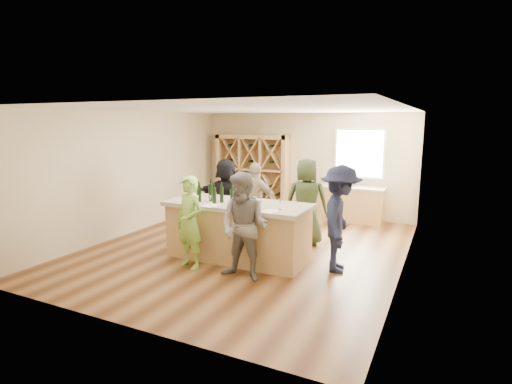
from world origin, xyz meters
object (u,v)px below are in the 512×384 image
at_px(wine_bottle_e, 222,195).
at_px(person_far_mid, 255,201).
at_px(person_near_right, 244,227).
at_px(wine_bottle_a, 198,193).
at_px(person_server, 340,219).
at_px(wine_bottle_b, 199,194).
at_px(person_far_left, 226,196).
at_px(wine_bottle_f, 232,198).
at_px(tasting_counter_base, 238,233).
at_px(sink, 344,182).
at_px(person_far_right, 307,202).
at_px(wine_bottle_d, 214,196).
at_px(wine_rack, 252,173).
at_px(wine_bottle_c, 211,193).
at_px(person_near_left, 190,222).

xyz_separation_m(wine_bottle_e, person_far_mid, (0.02, 1.41, -0.38)).
bearing_deg(person_near_right, wine_bottle_a, 152.40).
distance_m(person_server, person_far_mid, 2.41).
xyz_separation_m(wine_bottle_b, person_far_left, (-0.41, 1.72, -0.35)).
bearing_deg(wine_bottle_f, tasting_counter_base, 99.46).
relative_size(sink, person_far_right, 0.30).
distance_m(wine_bottle_a, person_near_right, 1.59).
bearing_deg(wine_bottle_d, wine_rack, 107.02).
height_order(wine_rack, wine_bottle_b, wine_rack).
bearing_deg(wine_bottle_c, person_far_mid, 78.99).
bearing_deg(wine_bottle_e, person_server, 8.16).
bearing_deg(person_server, person_far_right, 29.57).
height_order(person_near_right, wine_bottle_f, person_near_right).
bearing_deg(person_far_right, person_near_left, 41.01).
bearing_deg(tasting_counter_base, wine_bottle_d, -144.19).
height_order(wine_bottle_a, person_near_right, person_near_right).
height_order(tasting_counter_base, wine_bottle_f, wine_bottle_f).
xyz_separation_m(tasting_counter_base, wine_bottle_b, (-0.70, -0.22, 0.72)).
bearing_deg(person_server, person_near_left, 101.83).
height_order(wine_rack, sink, wine_rack).
relative_size(wine_rack, tasting_counter_base, 0.85).
bearing_deg(person_server, person_far_left, 56.21).
height_order(wine_rack, person_far_left, wine_rack).
bearing_deg(wine_rack, person_far_left, -78.05).
distance_m(tasting_counter_base, person_near_left, 1.00).
height_order(wine_rack, person_near_right, wine_rack).
distance_m(sink, person_far_mid, 2.86).
bearing_deg(wine_rack, person_near_right, -65.18).
bearing_deg(wine_bottle_c, wine_bottle_b, -141.31).
bearing_deg(sink, wine_rack, 178.51).
height_order(sink, person_server, person_server).
bearing_deg(person_near_left, sink, 84.58).
bearing_deg(wine_rack, wine_bottle_a, -78.42).
relative_size(sink, person_far_left, 0.31).
xyz_separation_m(person_near_right, person_far_mid, (-0.83, 2.14, -0.04)).
xyz_separation_m(person_server, person_far_mid, (-2.14, 1.10, -0.08)).
distance_m(person_far_mid, person_far_right, 1.14).
xyz_separation_m(wine_bottle_a, wine_bottle_f, (0.85, -0.20, 0.01)).
bearing_deg(person_near_left, wine_bottle_b, 119.85).
distance_m(person_near_right, person_far_right, 2.26).
xyz_separation_m(sink, wine_bottle_b, (-1.78, -4.04, 0.21)).
distance_m(wine_rack, wine_bottle_a, 4.07).
xyz_separation_m(wine_bottle_d, person_near_left, (-0.19, -0.53, -0.41)).
relative_size(wine_bottle_c, person_far_left, 0.19).
xyz_separation_m(person_server, person_far_left, (-2.99, 1.30, -0.06)).
distance_m(wine_bottle_d, person_far_left, 1.94).
relative_size(wine_bottle_a, person_far_right, 0.16).
relative_size(wine_bottle_d, person_server, 0.16).
distance_m(person_near_left, person_far_mid, 2.10).
distance_m(tasting_counter_base, wine_bottle_f, 0.79).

